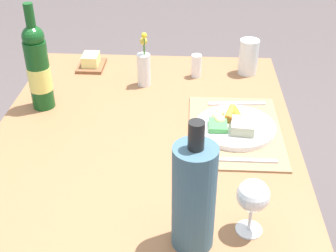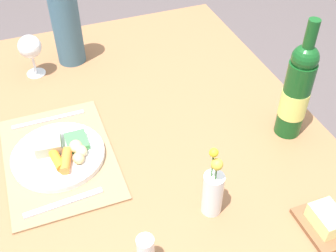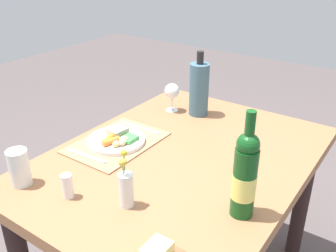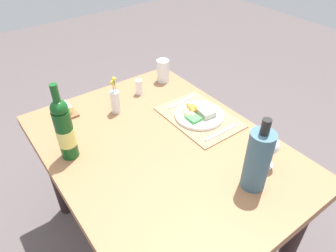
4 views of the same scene
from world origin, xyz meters
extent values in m
cube|color=#90603E|center=(0.00, 0.00, 0.70)|extent=(1.24, 0.92, 0.05)
cylinder|color=#2D1E1E|center=(-0.54, -0.38, 0.34)|extent=(0.07, 0.07, 0.67)
cylinder|color=#2D1E1E|center=(-0.54, 0.38, 0.34)|extent=(0.07, 0.07, 0.67)
cube|color=#967452|center=(0.06, -0.28, 0.73)|extent=(0.40, 0.28, 0.01)
cylinder|color=white|center=(0.07, -0.28, 0.74)|extent=(0.24, 0.24, 0.02)
cube|color=#9CA083|center=(0.04, -0.30, 0.76)|extent=(0.08, 0.08, 0.03)
cylinder|color=orange|center=(0.10, -0.29, 0.76)|extent=(0.07, 0.04, 0.02)
cylinder|color=orange|center=(0.11, -0.26, 0.76)|extent=(0.08, 0.05, 0.03)
ellipsoid|color=#CCC27E|center=(0.07, -0.23, 0.76)|extent=(0.04, 0.03, 0.03)
ellipsoid|color=#D6AE81|center=(0.09, -0.22, 0.76)|extent=(0.04, 0.03, 0.02)
ellipsoid|color=tan|center=(0.12, -0.23, 0.76)|extent=(0.04, 0.03, 0.02)
cube|color=#429649|center=(0.05, -0.22, 0.75)|extent=(0.07, 0.06, 0.02)
cube|color=silver|center=(-0.09, -0.28, 0.73)|extent=(0.01, 0.21, 0.00)
cube|color=silver|center=(0.22, -0.29, 0.73)|extent=(0.03, 0.19, 0.00)
cylinder|color=silver|center=(0.36, 0.03, 0.78)|extent=(0.05, 0.05, 0.12)
cylinder|color=#3F7233|center=(0.35, 0.03, 0.82)|extent=(0.00, 0.00, 0.19)
sphere|color=gold|center=(0.35, 0.03, 0.91)|extent=(0.02, 0.02, 0.02)
cylinder|color=#3F7233|center=(0.37, 0.03, 0.81)|extent=(0.00, 0.00, 0.17)
sphere|color=gold|center=(0.37, 0.03, 0.89)|extent=(0.03, 0.03, 0.03)
cylinder|color=silver|center=(0.48, -0.35, 0.79)|extent=(0.07, 0.07, 0.13)
cylinder|color=#A6D5CA|center=(0.48, -0.35, 0.76)|extent=(0.07, 0.07, 0.07)
cylinder|color=white|center=(0.44, -0.16, 0.77)|extent=(0.04, 0.04, 0.09)
cylinder|color=#3C5E71|center=(-0.39, -0.15, 0.85)|extent=(0.09, 0.09, 0.26)
cylinder|color=black|center=(-0.39, -0.15, 1.01)|extent=(0.03, 0.03, 0.06)
cylinder|color=#12491A|center=(0.19, 0.35, 0.84)|extent=(0.07, 0.07, 0.23)
sphere|color=#12491A|center=(0.19, 0.35, 0.97)|extent=(0.07, 0.07, 0.07)
cylinder|color=#12491A|center=(0.19, 0.35, 1.02)|extent=(0.03, 0.03, 0.10)
cylinder|color=#E1DE6B|center=(0.19, 0.35, 0.83)|extent=(0.07, 0.07, 0.08)
cylinder|color=white|center=(-0.35, -0.28, 0.72)|extent=(0.06, 0.06, 0.00)
cylinder|color=white|center=(-0.35, -0.28, 0.76)|extent=(0.01, 0.01, 0.07)
sphere|color=white|center=(-0.35, -0.28, 0.83)|extent=(0.07, 0.07, 0.07)
cube|color=#F6EB8D|center=(0.50, 0.25, 0.76)|extent=(0.08, 0.06, 0.04)
camera|label=1|loc=(-1.13, -0.14, 1.50)|focal=49.17mm
camera|label=2|loc=(0.90, -0.28, 1.55)|focal=45.23mm
camera|label=3|loc=(1.09, 0.70, 1.49)|focal=40.39mm
camera|label=4|loc=(-0.86, 0.60, 1.64)|focal=33.24mm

